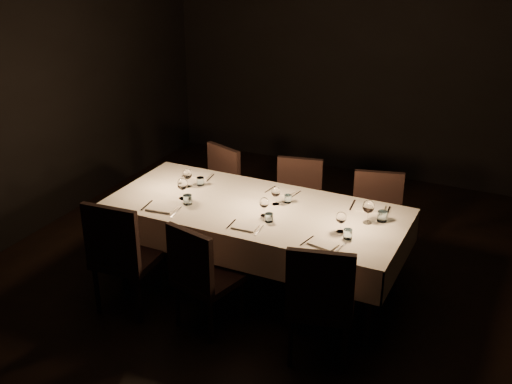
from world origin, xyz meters
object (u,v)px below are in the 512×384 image
at_px(dining_table, 256,215).
at_px(chair_near_center, 201,273).
at_px(chair_far_center, 297,201).
at_px(chair_near_left, 122,252).
at_px(chair_far_right, 376,218).
at_px(chair_near_right, 321,298).
at_px(chair_far_left, 216,188).

bearing_deg(dining_table, chair_near_center, -97.38).
height_order(chair_near_center, chair_far_center, chair_near_center).
distance_m(dining_table, chair_far_center, 0.81).
distance_m(chair_near_left, chair_far_right, 2.27).
bearing_deg(chair_far_center, chair_near_left, -130.50).
bearing_deg(chair_near_left, chair_near_right, 178.35).
distance_m(chair_near_left, chair_near_right, 1.67).
height_order(chair_near_right, chair_far_right, chair_near_right).
bearing_deg(chair_near_center, chair_near_left, 17.33).
xyz_separation_m(chair_near_left, chair_far_left, (0.01, 1.54, -0.04)).
bearing_deg(chair_far_left, chair_far_right, 20.49).
xyz_separation_m(chair_near_left, chair_far_right, (1.65, 1.55, -0.04)).
xyz_separation_m(chair_near_center, chair_far_center, (0.16, 1.55, -0.01)).
relative_size(chair_near_center, chair_far_left, 1.00).
bearing_deg(chair_far_right, chair_near_left, -151.64).
height_order(dining_table, chair_near_center, chair_near_center).
xyz_separation_m(chair_near_left, chair_near_right, (1.67, 0.08, -0.01)).
xyz_separation_m(dining_table, chair_far_left, (-0.79, 0.72, -0.18)).
bearing_deg(chair_far_right, chair_far_left, 165.48).
distance_m(chair_near_left, chair_near_center, 0.70).
distance_m(chair_near_center, chair_far_left, 1.64).
bearing_deg(chair_far_left, dining_table, -22.40).
xyz_separation_m(dining_table, chair_near_right, (0.87, -0.74, -0.15)).
relative_size(dining_table, chair_near_center, 2.75).
relative_size(chair_near_right, chair_far_left, 1.07).
bearing_deg(chair_near_center, chair_far_right, -108.94).
height_order(dining_table, chair_near_right, chair_near_right).
bearing_deg(chair_near_center, chair_near_right, -164.95).
height_order(chair_far_left, chair_far_center, chair_far_left).
distance_m(dining_table, chair_far_left, 1.08).
bearing_deg(chair_near_center, chair_far_center, -82.68).
height_order(chair_near_left, chair_far_center, chair_near_left).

